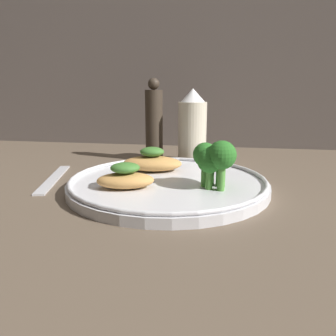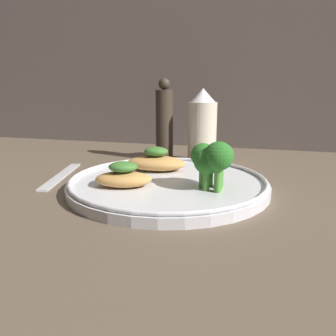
{
  "view_description": "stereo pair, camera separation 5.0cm",
  "coord_description": "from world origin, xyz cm",
  "px_view_note": "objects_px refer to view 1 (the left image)",
  "views": [
    {
      "loc": [
        8.21,
        -48.27,
        15.25
      ],
      "look_at": [
        0.0,
        0.0,
        3.4
      ],
      "focal_mm": 35.0,
      "sensor_mm": 36.0,
      "label": 1
    },
    {
      "loc": [
        13.12,
        -47.18,
        15.25
      ],
      "look_at": [
        0.0,
        0.0,
        3.4
      ],
      "focal_mm": 35.0,
      "sensor_mm": 36.0,
      "label": 2
    }
  ],
  "objects_px": {
    "sauce_bottle": "(192,127)",
    "broccoli_bunch": "(216,158)",
    "plate": "(168,183)",
    "pepper_grinder": "(154,123)"
  },
  "relations": [
    {
      "from": "pepper_grinder",
      "to": "sauce_bottle",
      "type": "bearing_deg",
      "value": 0.0
    },
    {
      "from": "broccoli_bunch",
      "to": "sauce_bottle",
      "type": "distance_m",
      "value": 0.24
    },
    {
      "from": "plate",
      "to": "sauce_bottle",
      "type": "bearing_deg",
      "value": 85.33
    },
    {
      "from": "sauce_bottle",
      "to": "pepper_grinder",
      "type": "relative_size",
      "value": 0.88
    },
    {
      "from": "plate",
      "to": "broccoli_bunch",
      "type": "xyz_separation_m",
      "value": [
        0.07,
        -0.03,
        0.05
      ]
    },
    {
      "from": "sauce_bottle",
      "to": "broccoli_bunch",
      "type": "bearing_deg",
      "value": -76.43
    },
    {
      "from": "plate",
      "to": "sauce_bottle",
      "type": "relative_size",
      "value": 2.0
    },
    {
      "from": "plate",
      "to": "broccoli_bunch",
      "type": "distance_m",
      "value": 0.09
    },
    {
      "from": "sauce_bottle",
      "to": "plate",
      "type": "bearing_deg",
      "value": -94.67
    },
    {
      "from": "plate",
      "to": "sauce_bottle",
      "type": "distance_m",
      "value": 0.22
    }
  ]
}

